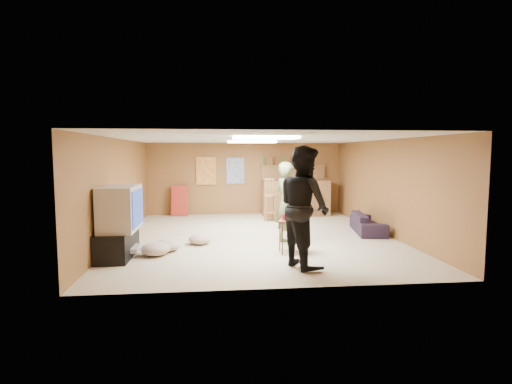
{
  "coord_description": "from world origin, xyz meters",
  "views": [
    {
      "loc": [
        -0.95,
        -8.86,
        1.88
      ],
      "look_at": [
        0.0,
        0.2,
        1.0
      ],
      "focal_mm": 28.0,
      "sensor_mm": 36.0,
      "label": 1
    }
  ],
  "objects": [
    {
      "name": "person_olive",
      "position": [
        0.54,
        -0.74,
        0.86
      ],
      "size": [
        0.63,
        0.74,
        1.71
      ],
      "primitive_type": "imported",
      "rotation": [
        0.0,
        0.0,
        1.98
      ],
      "color": "#5F6D3F",
      "rests_on": "ground"
    },
    {
      "name": "dvd_box",
      "position": [
        -2.5,
        -1.5,
        0.15
      ],
      "size": [
        0.35,
        0.5,
        0.08
      ],
      "primitive_type": "cube",
      "color": "#B2B2B7",
      "rests_on": "tv_stand"
    },
    {
      "name": "bar_shelf",
      "position": [
        1.5,
        3.4,
        1.5
      ],
      "size": [
        2.0,
        0.18,
        0.05
      ],
      "primitive_type": "cube",
      "color": "brown",
      "rests_on": "bar_backing"
    },
    {
      "name": "ceiling_panel_back",
      "position": [
        0.0,
        1.2,
        2.17
      ],
      "size": [
        1.2,
        0.6,
        0.04
      ],
      "primitive_type": "cube",
      "color": "white",
      "rests_on": "ceiling"
    },
    {
      "name": "bar_stool_right",
      "position": [
        1.99,
        2.66,
        0.59
      ],
      "size": [
        0.39,
        0.39,
        1.18
      ],
      "primitive_type": null,
      "rotation": [
        0.0,
        0.0,
        -0.05
      ],
      "color": "brown",
      "rests_on": "ground"
    },
    {
      "name": "cushion_mid",
      "position": [
        -1.26,
        -0.61,
        0.11
      ],
      "size": [
        0.48,
        0.48,
        0.21
      ],
      "primitive_type": "ellipsoid",
      "rotation": [
        0.0,
        0.0,
        0.01
      ],
      "color": "tan",
      "rests_on": "ground"
    },
    {
      "name": "sofa",
      "position": [
        2.7,
        0.23,
        0.23
      ],
      "size": [
        0.88,
        1.66,
        0.46
      ],
      "primitive_type": "imported",
      "rotation": [
        0.0,
        0.0,
        1.4
      ],
      "color": "black",
      "rests_on": "ground"
    },
    {
      "name": "ceiling",
      "position": [
        0.0,
        0.0,
        2.2
      ],
      "size": [
        6.0,
        7.0,
        0.02
      ],
      "primitive_type": "cube",
      "color": "silver",
      "rests_on": "ground"
    },
    {
      "name": "bar_counter",
      "position": [
        1.5,
        2.95,
        0.55
      ],
      "size": [
        2.0,
        0.6,
        1.1
      ],
      "primitive_type": "cube",
      "color": "brown",
      "rests_on": "ground"
    },
    {
      "name": "bottle_row",
      "position": [
        1.16,
        3.38,
        1.65
      ],
      "size": [
        1.2,
        0.08,
        0.26
      ],
      "primitive_type": null,
      "color": "#3F7233",
      "rests_on": "bar_shelf"
    },
    {
      "name": "cup_red_far",
      "position": [
        0.58,
        -1.62,
        0.67
      ],
      "size": [
        0.08,
        0.08,
        0.1
      ],
      "primitive_type": "cylinder",
      "rotation": [
        0.0,
        0.0,
        0.07
      ],
      "color": "#AB0B23",
      "rests_on": "tray_table"
    },
    {
      "name": "bar_lip",
      "position": [
        1.5,
        2.7,
        1.1
      ],
      "size": [
        2.1,
        0.12,
        0.05
      ],
      "primitive_type": "cube",
      "color": "#452116",
      "rests_on": "bar_counter"
    },
    {
      "name": "cup_red_near",
      "position": [
        0.37,
        -1.47,
        0.68
      ],
      "size": [
        0.09,
        0.09,
        0.11
      ],
      "primitive_type": "cylinder",
      "rotation": [
        0.0,
        0.0,
        -0.04
      ],
      "color": "#AB0B23",
      "rests_on": "tray_table"
    },
    {
      "name": "tv_screen",
      "position": [
        -2.34,
        -1.5,
        0.9
      ],
      "size": [
        0.02,
        0.95,
        0.65
      ],
      "primitive_type": "cube",
      "color": "navy",
      "rests_on": "tv_body"
    },
    {
      "name": "bar_stool_left",
      "position": [
        0.58,
        2.05,
        0.64
      ],
      "size": [
        0.43,
        0.43,
        1.28
      ],
      "primitive_type": null,
      "rotation": [
        0.0,
        0.0,
        -0.06
      ],
      "color": "brown",
      "rests_on": "ground"
    },
    {
      "name": "tv_stand",
      "position": [
        -2.72,
        -1.5,
        0.25
      ],
      "size": [
        0.55,
        1.3,
        0.5
      ],
      "primitive_type": "cube",
      "color": "black",
      "rests_on": "ground"
    },
    {
      "name": "cushion_far",
      "position": [
        -2.05,
        -1.46,
        0.12
      ],
      "size": [
        0.69,
        0.69,
        0.24
      ],
      "primitive_type": "ellipsoid",
      "rotation": [
        0.0,
        0.0,
        0.36
      ],
      "color": "tan",
      "rests_on": "ground"
    },
    {
      "name": "bar_backing",
      "position": [
        1.5,
        3.42,
        1.2
      ],
      "size": [
        2.0,
        0.14,
        0.6
      ],
      "primitive_type": "cube",
      "color": "brown",
      "rests_on": "bar_counter"
    },
    {
      "name": "wall_left",
      "position": [
        -3.0,
        0.0,
        1.1
      ],
      "size": [
        0.02,
        7.0,
        2.2
      ],
      "primitive_type": "cube",
      "color": "brown",
      "rests_on": "ground"
    },
    {
      "name": "wall_back",
      "position": [
        0.0,
        3.5,
        1.1
      ],
      "size": [
        6.0,
        0.02,
        2.2
      ],
      "primitive_type": "cube",
      "color": "brown",
      "rests_on": "ground"
    },
    {
      "name": "ground",
      "position": [
        0.0,
        0.0,
        0.0
      ],
      "size": [
        7.0,
        7.0,
        0.0
      ],
      "primitive_type": "plane",
      "color": "#B9AB8E",
      "rests_on": "ground"
    },
    {
      "name": "wall_right",
      "position": [
        3.0,
        0.0,
        1.1
      ],
      "size": [
        0.02,
        7.0,
        2.2
      ],
      "primitive_type": "cube",
      "color": "brown",
      "rests_on": "ground"
    },
    {
      "name": "poster_left",
      "position": [
        -1.2,
        3.46,
        1.35
      ],
      "size": [
        0.6,
        0.03,
        0.85
      ],
      "primitive_type": "cube",
      "color": "#BF3F26",
      "rests_on": "wall_back"
    },
    {
      "name": "person_black",
      "position": [
        0.52,
        -2.42,
        1.01
      ],
      "size": [
        1.05,
        1.18,
        2.01
      ],
      "primitive_type": "imported",
      "rotation": [
        0.0,
        0.0,
        1.91
      ],
      "color": "black",
      "rests_on": "ground"
    },
    {
      "name": "ceiling_panel_front",
      "position": [
        0.0,
        -1.5,
        2.17
      ],
      "size": [
        1.2,
        0.6,
        0.04
      ],
      "primitive_type": "cube",
      "color": "white",
      "rests_on": "ceiling"
    },
    {
      "name": "poster_right",
      "position": [
        -0.3,
        3.46,
        1.35
      ],
      "size": [
        0.55,
        0.03,
        0.8
      ],
      "primitive_type": "cube",
      "color": "#334C99",
      "rests_on": "wall_back"
    },
    {
      "name": "folding_chair_stack",
      "position": [
        -2.0,
        3.3,
        0.45
      ],
      "size": [
        0.5,
        0.26,
        0.91
      ],
      "primitive_type": "cube",
      "rotation": [
        -0.14,
        0.0,
        0.0
      ],
      "color": "#AA2B1F",
      "rests_on": "ground"
    },
    {
      "name": "tv_body",
      "position": [
        -2.65,
        -1.5,
        0.9
      ],
      "size": [
        0.6,
        1.1,
        0.8
      ],
      "primitive_type": "cube",
      "color": "#B2B2B7",
      "rests_on": "tv_stand"
    },
    {
      "name": "cushion_near_tv",
      "position": [
        -1.87,
        -1.14,
        0.12
      ],
      "size": [
        0.63,
        0.63,
        0.23
      ],
      "primitive_type": "ellipsoid",
      "rotation": [
        0.0,
        0.0,
        -0.26
      ],
      "color": "tan",
      "rests_on": "ground"
    },
    {
      "name": "wall_front",
      "position": [
        0.0,
        -3.5,
        1.1
      ],
      "size": [
        6.0,
        0.02,
        2.2
      ],
      "primitive_type": "cube",
      "color": "brown",
      "rests_on": "ground"
    },
    {
      "name": "tray_table",
      "position": [
        0.49,
        -1.54,
        0.31
      ],
      "size": [
        0.57,
        0.51,
        0.62
      ],
      "primitive_type": "cube",
      "rotation": [
        0.0,
        0.0,
        -0.29
      ],
      "color": "#452116",
      "rests_on": "ground"
    },
    {
      "name": "cup_blue",
      "position": [
        0.66,
        -1.45,
        0.68
      ],
      "size": [
        0.09,
        0.09,
        0.1
      ],
      "primitive_type": "cylinder",
      "rotation": [
        0.0,
        0.0,
        -0.24
      ],
      "color": "navy",
      "rests_on": "tray_table"
    }
  ]
}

